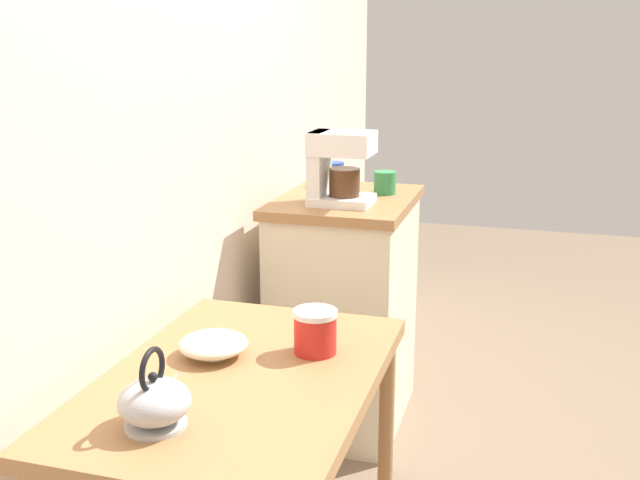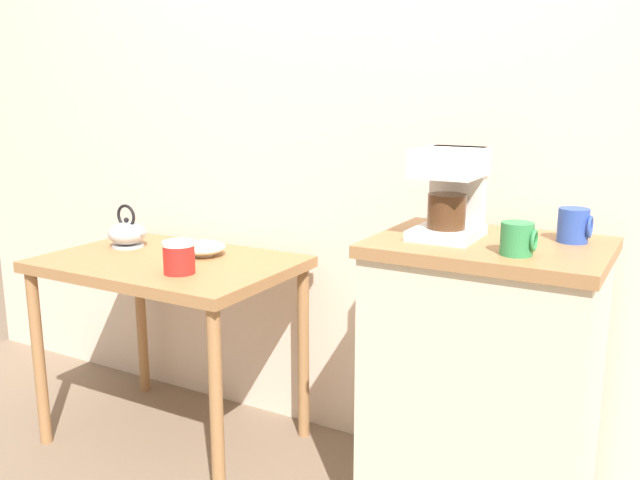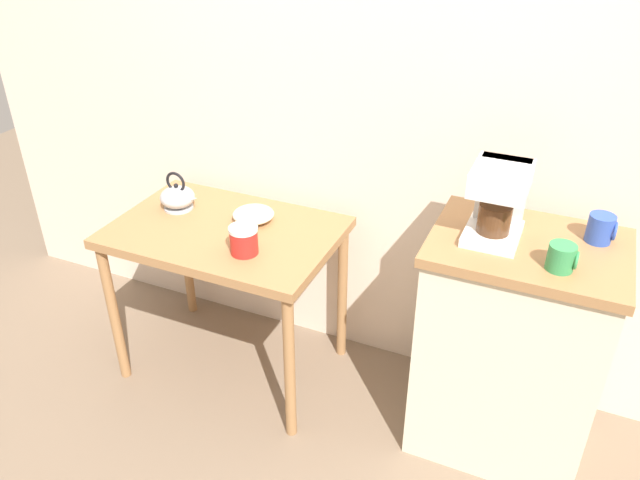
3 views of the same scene
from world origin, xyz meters
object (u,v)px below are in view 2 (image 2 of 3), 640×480
Objects in this scene: teakettle at (128,233)px; mug_tall_green at (518,239)px; bowl_stoneware at (203,248)px; canister_enamel at (179,257)px; coffee_maker at (451,189)px; mug_blue at (574,225)px.

mug_tall_green is at bearing -5.58° from teakettle.
teakettle is 1.57m from mug_tall_green.
teakettle is 1.97× the size of mug_tall_green.
canister_enamel is (0.09, -0.24, 0.03)m from bowl_stoneware.
coffee_maker is (0.88, 0.19, 0.27)m from canister_enamel.
bowl_stoneware is 1.87× the size of mug_tall_green.
canister_enamel is 1.21× the size of mug_tall_green.
mug_blue reaches higher than canister_enamel.
bowl_stoneware is 0.66× the size of coffee_maker.
teakettle is (-0.35, -0.03, 0.02)m from bowl_stoneware.
bowl_stoneware is at bearing 177.08° from coffee_maker.
mug_tall_green is at bearing -113.64° from mug_blue.
coffee_maker is 2.82× the size of mug_tall_green.
coffee_maker is 2.68× the size of mug_blue.
bowl_stoneware is at bearing 5.08° from teakettle.
mug_blue is at bearing 66.36° from mug_tall_green.
mug_blue reaches higher than teakettle.
canister_enamel is 0.43× the size of coffee_maker.
coffee_maker is 0.28m from mug_tall_green.
canister_enamel is 1.26m from mug_blue.
coffee_maker reaches higher than canister_enamel.
coffee_maker reaches higher than mug_tall_green.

